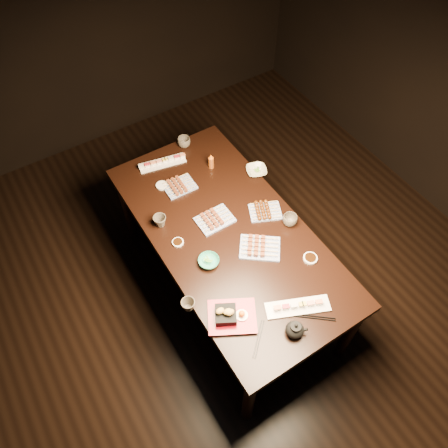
{
  "coord_description": "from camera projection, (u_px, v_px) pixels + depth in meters",
  "views": [
    {
      "loc": [
        -0.85,
        -0.95,
        3.0
      ],
      "look_at": [
        0.02,
        0.44,
        0.77
      ],
      "focal_mm": 35.0,
      "sensor_mm": 36.0,
      "label": 1
    }
  ],
  "objects": [
    {
      "name": "sushi_platter_far",
      "position": [
        162.0,
        162.0,
        3.1
      ],
      "size": [
        0.34,
        0.16,
        0.04
      ],
      "primitive_type": null,
      "rotation": [
        0.0,
        0.0,
        2.94
      ],
      "color": "white",
      "rests_on": "dining_table"
    },
    {
      "name": "ground",
      "position": [
        253.0,
        329.0,
        3.16
      ],
      "size": [
        5.0,
        5.0,
        0.0
      ],
      "primitive_type": "plane",
      "color": "black",
      "rests_on": "ground"
    },
    {
      "name": "teacup_mid_right",
      "position": [
        290.0,
        220.0,
        2.77
      ],
      "size": [
        0.12,
        0.12,
        0.07
      ],
      "primitive_type": "imported",
      "rotation": [
        0.0,
        0.0,
        -0.43
      ],
      "color": "#494238",
      "rests_on": "dining_table"
    },
    {
      "name": "tempura_tray",
      "position": [
        232.0,
        314.0,
        2.37
      ],
      "size": [
        0.33,
        0.31,
        0.1
      ],
      "primitive_type": null,
      "rotation": [
        0.0,
        0.0,
        -0.51
      ],
      "color": "black",
      "rests_on": "dining_table"
    },
    {
      "name": "chopsticks_se",
      "position": [
        314.0,
        317.0,
        2.41
      ],
      "size": [
        0.19,
        0.16,
        0.01
      ],
      "primitive_type": null,
      "rotation": [
        0.0,
        0.0,
        -0.69
      ],
      "color": "black",
      "rests_on": "dining_table"
    },
    {
      "name": "sauce_dish_east",
      "position": [
        258.0,
        165.0,
        3.09
      ],
      "size": [
        0.1,
        0.1,
        0.01
      ],
      "primitive_type": "cylinder",
      "rotation": [
        0.0,
        0.0,
        -0.5
      ],
      "color": "white",
      "rests_on": "dining_table"
    },
    {
      "name": "sauce_dish_se",
      "position": [
        310.0,
        258.0,
        2.63
      ],
      "size": [
        0.11,
        0.11,
        0.02
      ],
      "primitive_type": "cylinder",
      "rotation": [
        0.0,
        0.0,
        -0.3
      ],
      "color": "white",
      "rests_on": "dining_table"
    },
    {
      "name": "yakitori_plate_left",
      "position": [
        179.0,
        185.0,
        2.96
      ],
      "size": [
        0.21,
        0.16,
        0.05
      ],
      "primitive_type": null,
      "rotation": [
        0.0,
        0.0,
        -0.03
      ],
      "color": "#828EB6",
      "rests_on": "dining_table"
    },
    {
      "name": "teacup_far_left",
      "position": [
        160.0,
        221.0,
        2.76
      ],
      "size": [
        0.09,
        0.09,
        0.08
      ],
      "primitive_type": "imported",
      "rotation": [
        0.0,
        0.0,
        -0.12
      ],
      "color": "#494238",
      "rests_on": "dining_table"
    },
    {
      "name": "edamame_bowl_cream",
      "position": [
        256.0,
        171.0,
        3.05
      ],
      "size": [
        0.18,
        0.18,
        0.03
      ],
      "primitive_type": "imported",
      "rotation": [
        0.0,
        0.0,
        -0.39
      ],
      "color": "beige",
      "rests_on": "dining_table"
    },
    {
      "name": "teacup_far_right",
      "position": [
        184.0,
        142.0,
        3.19
      ],
      "size": [
        0.11,
        0.11,
        0.07
      ],
      "primitive_type": "imported",
      "rotation": [
        0.0,
        0.0,
        -0.21
      ],
      "color": "#494238",
      "rests_on": "dining_table"
    },
    {
      "name": "teacup_near_left",
      "position": [
        188.0,
        305.0,
        2.42
      ],
      "size": [
        0.09,
        0.09,
        0.07
      ],
      "primitive_type": "imported",
      "rotation": [
        0.0,
        0.0,
        -0.12
      ],
      "color": "#494238",
      "rests_on": "dining_table"
    },
    {
      "name": "chopsticks_near",
      "position": [
        259.0,
        339.0,
        2.33
      ],
      "size": [
        0.18,
        0.16,
        0.01
      ],
      "primitive_type": null,
      "rotation": [
        0.0,
        0.0,
        0.74
      ],
      "color": "black",
      "rests_on": "dining_table"
    },
    {
      "name": "yakitori_plate_right",
      "position": [
        260.0,
        246.0,
        2.66
      ],
      "size": [
        0.3,
        0.29,
        0.06
      ],
      "primitive_type": null,
      "rotation": [
        0.0,
        0.0,
        -0.65
      ],
      "color": "#828EB6",
      "rests_on": "dining_table"
    },
    {
      "name": "edamame_bowl_green",
      "position": [
        209.0,
        261.0,
        2.6
      ],
      "size": [
        0.18,
        0.18,
        0.04
      ],
      "primitive_type": "imported",
      "rotation": [
        0.0,
        0.0,
        -0.57
      ],
      "color": "teal",
      "rests_on": "dining_table"
    },
    {
      "name": "teapot",
      "position": [
        295.0,
        329.0,
        2.32
      ],
      "size": [
        0.17,
        0.17,
        0.1
      ],
      "primitive_type": null,
      "rotation": [
        0.0,
        0.0,
        -0.63
      ],
      "color": "black",
      "rests_on": "dining_table"
    },
    {
      "name": "tsukune_plate",
      "position": [
        265.0,
        210.0,
        2.83
      ],
      "size": [
        0.25,
        0.22,
        0.05
      ],
      "primitive_type": null,
      "rotation": [
        0.0,
        0.0,
        -0.43
      ],
      "color": "#828EB6",
      "rests_on": "dining_table"
    },
    {
      "name": "sauce_dish_nw",
      "position": [
        162.0,
        185.0,
        2.98
      ],
      "size": [
        0.08,
        0.08,
        0.01
      ],
      "primitive_type": "cylinder",
      "rotation": [
        0.0,
        0.0,
        -0.05
      ],
      "color": "white",
      "rests_on": "dining_table"
    },
    {
      "name": "sushi_platter_near",
      "position": [
        298.0,
        306.0,
        2.43
      ],
      "size": [
        0.37,
        0.24,
        0.04
      ],
      "primitive_type": null,
      "rotation": [
        0.0,
        0.0,
        -0.41
      ],
      "color": "white",
      "rests_on": "dining_table"
    },
    {
      "name": "yakitori_plate_center",
      "position": [
        215.0,
        218.0,
        2.79
      ],
      "size": [
        0.23,
        0.17,
        0.06
      ],
      "primitive_type": null,
      "rotation": [
        0.0,
        0.0,
        0.01
      ],
      "color": "#828EB6",
      "rests_on": "dining_table"
    },
    {
      "name": "condiment_bottle",
      "position": [
        211.0,
        161.0,
        3.04
      ],
      "size": [
        0.05,
        0.05,
        0.12
      ],
      "primitive_type": "cylinder",
      "rotation": [
        0.0,
        0.0,
        -0.62
      ],
      "color": "brown",
      "rests_on": "dining_table"
    },
    {
      "name": "dining_table",
      "position": [
        228.0,
        262.0,
        3.06
      ],
      "size": [
        1.25,
        1.95,
        0.75
      ],
      "primitive_type": "cube",
      "rotation": [
        0.0,
        0.0,
        -0.21
      ],
      "color": "black",
      "rests_on": "ground"
    },
    {
      "name": "sauce_dish_west",
      "position": [
        178.0,
        242.0,
        2.7
      ],
      "size": [
        0.09,
        0.09,
        0.01
      ],
      "primitive_type": "cylinder",
      "rotation": [
        0.0,
        0.0,
        -0.32
      ],
      "color": "white",
      "rests_on": "dining_table"
    }
  ]
}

